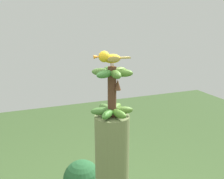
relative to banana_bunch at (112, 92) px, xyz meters
The scene contains 3 objects.
banana_bunch is the anchor object (origin of this frame).
perched_bird 0.19m from the banana_bunch, 82.33° to the left, with size 0.07×0.20×0.09m.
tropical_shrub 1.44m from the banana_bunch, ahead, with size 0.37×0.37×0.44m.
Camera 1 is at (-1.27, 0.50, 1.75)m, focal length 41.22 mm.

